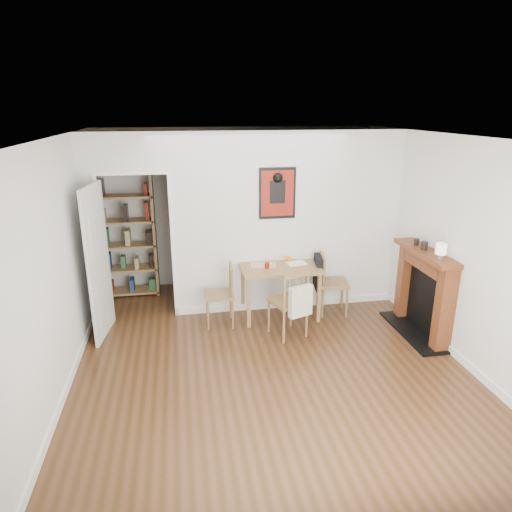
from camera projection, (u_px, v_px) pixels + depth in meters
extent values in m
plane|color=#542F1B|center=(267.00, 355.00, 5.59)|extent=(5.20, 5.20, 0.00)
plane|color=silver|center=(237.00, 207.00, 7.62)|extent=(4.50, 0.00, 4.50)
plane|color=silver|center=(350.00, 385.00, 2.75)|extent=(4.50, 0.00, 4.50)
plane|color=silver|center=(59.00, 266.00, 4.82)|extent=(0.00, 5.20, 5.20)
plane|color=silver|center=(449.00, 245.00, 5.55)|extent=(0.00, 5.20, 5.20)
plane|color=silver|center=(268.00, 137.00, 4.78)|extent=(5.20, 5.20, 0.00)
cube|color=silver|center=(288.00, 223.00, 6.59)|extent=(3.35, 0.10, 2.60)
cube|color=silver|center=(93.00, 231.00, 6.15)|extent=(0.25, 0.10, 2.60)
cube|color=silver|center=(131.00, 153.00, 5.93)|extent=(0.90, 0.10, 0.55)
cube|color=white|center=(103.00, 250.00, 6.26)|extent=(0.06, 0.14, 2.05)
cube|color=white|center=(174.00, 247.00, 6.41)|extent=(0.06, 0.14, 2.05)
cube|color=white|center=(287.00, 304.00, 6.92)|extent=(3.35, 0.02, 0.10)
cube|color=white|center=(63.00, 400.00, 4.65)|extent=(0.02, 4.00, 0.10)
cube|color=white|center=(463.00, 361.00, 5.37)|extent=(0.02, 4.00, 0.10)
cube|color=silver|center=(98.00, 263.00, 5.82)|extent=(0.15, 0.80, 2.00)
cube|color=black|center=(277.00, 193.00, 6.36)|extent=(0.52, 0.02, 0.72)
cube|color=maroon|center=(278.00, 193.00, 6.35)|extent=(0.46, 0.00, 0.64)
cube|color=olive|center=(280.00, 268.00, 6.43)|extent=(1.11, 0.71, 0.04)
cube|color=olive|center=(249.00, 303.00, 6.20)|extent=(0.05, 0.05, 0.72)
cube|color=olive|center=(319.00, 298.00, 6.36)|extent=(0.05, 0.05, 0.72)
cube|color=olive|center=(243.00, 287.00, 6.75)|extent=(0.05, 0.05, 0.72)
cube|color=olive|center=(307.00, 283.00, 6.91)|extent=(0.05, 0.05, 0.72)
cube|color=black|center=(318.00, 272.00, 6.56)|extent=(0.16, 0.38, 0.47)
cube|color=beige|center=(299.00, 300.00, 5.73)|extent=(0.33, 0.21, 0.40)
cube|color=olive|center=(100.00, 234.00, 7.07)|extent=(0.04, 0.35, 2.06)
cube|color=olive|center=(154.00, 231.00, 7.21)|extent=(0.04, 0.35, 2.06)
cube|color=olive|center=(133.00, 290.00, 7.45)|extent=(0.87, 0.35, 0.03)
cube|color=olive|center=(129.00, 245.00, 7.20)|extent=(0.87, 0.35, 0.03)
cube|color=olive|center=(122.00, 169.00, 6.83)|extent=(0.87, 0.35, 0.03)
cube|color=maroon|center=(128.00, 232.00, 7.14)|extent=(0.76, 0.28, 0.28)
cube|color=brown|center=(444.00, 310.00, 5.54)|extent=(0.20, 0.16, 1.10)
cube|color=brown|center=(406.00, 281.00, 6.46)|extent=(0.20, 0.16, 1.10)
cube|color=brown|center=(426.00, 253.00, 5.81)|extent=(0.30, 1.21, 0.06)
cube|color=brown|center=(427.00, 262.00, 5.86)|extent=(0.20, 0.85, 0.20)
cube|color=black|center=(427.00, 301.00, 6.04)|extent=(0.08, 0.81, 0.88)
cube|color=black|center=(415.00, 331.00, 6.16)|extent=(0.45, 1.25, 0.03)
cylinder|color=maroon|center=(267.00, 265.00, 6.34)|extent=(0.07, 0.07, 0.09)
sphere|color=orange|center=(289.00, 259.00, 6.59)|extent=(0.09, 0.09, 0.09)
cube|color=beige|center=(263.00, 265.00, 6.48)|extent=(0.40, 0.33, 0.00)
cube|color=white|center=(296.00, 263.00, 6.53)|extent=(0.29, 0.23, 0.01)
cylinder|color=silver|center=(440.00, 257.00, 5.42)|extent=(0.07, 0.07, 0.08)
cylinder|color=#EFEBC7|center=(441.00, 249.00, 5.39)|extent=(0.13, 0.13, 0.13)
cylinder|color=black|center=(424.00, 245.00, 5.82)|extent=(0.09, 0.09, 0.11)
cylinder|color=black|center=(417.00, 242.00, 6.02)|extent=(0.07, 0.07, 0.09)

